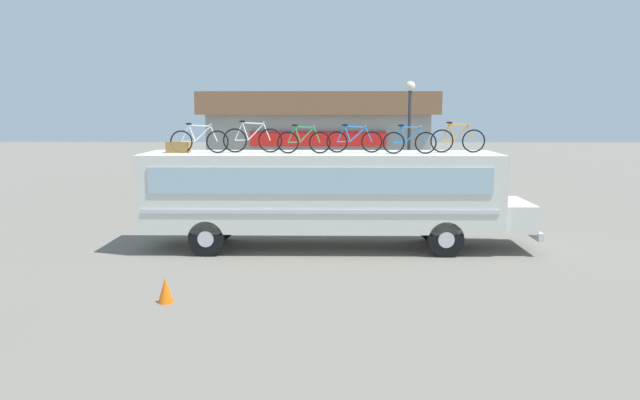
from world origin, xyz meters
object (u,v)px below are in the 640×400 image
at_px(rooftop_bicycle_6, 458,140).
at_px(traffic_cone, 166,290).
at_px(rooftop_bicycle_3, 304,141).
at_px(rooftop_bicycle_1, 199,140).
at_px(rooftop_bicycle_4, 354,141).
at_px(rooftop_bicycle_5, 410,142).
at_px(street_lamp, 409,131).
at_px(luggage_bag_1, 178,147).
at_px(bus, 326,192).
at_px(rooftop_bicycle_2, 252,139).

distance_m(rooftop_bicycle_6, traffic_cone, 9.94).
relative_size(rooftop_bicycle_3, traffic_cone, 2.82).
relative_size(rooftop_bicycle_1, rooftop_bicycle_4, 1.04).
bearing_deg(rooftop_bicycle_3, rooftop_bicycle_5, -1.91).
bearing_deg(rooftop_bicycle_1, rooftop_bicycle_5, -2.02).
distance_m(rooftop_bicycle_1, street_lamp, 8.78).
xyz_separation_m(rooftop_bicycle_3, rooftop_bicycle_4, (1.53, 0.38, -0.00)).
relative_size(rooftop_bicycle_1, street_lamp, 0.33).
bearing_deg(street_lamp, luggage_bag_1, -147.13).
distance_m(luggage_bag_1, rooftop_bicycle_3, 3.90).
height_order(rooftop_bicycle_5, rooftop_bicycle_6, rooftop_bicycle_6).
relative_size(rooftop_bicycle_5, rooftop_bicycle_6, 0.96).
bearing_deg(rooftop_bicycle_5, street_lamp, 82.60).
xyz_separation_m(bus, rooftop_bicycle_2, (-2.27, 0.07, 1.61)).
bearing_deg(bus, traffic_cone, -123.03).
bearing_deg(rooftop_bicycle_1, rooftop_bicycle_4, 3.22).
relative_size(rooftop_bicycle_3, rooftop_bicycle_5, 1.00).
xyz_separation_m(rooftop_bicycle_1, rooftop_bicycle_5, (6.33, -0.22, -0.02)).
bearing_deg(traffic_cone, rooftop_bicycle_4, 51.55).
height_order(rooftop_bicycle_4, traffic_cone, rooftop_bicycle_4).
bearing_deg(rooftop_bicycle_6, rooftop_bicycle_4, -178.91).
bearing_deg(rooftop_bicycle_5, rooftop_bicycle_3, 178.09).
bearing_deg(rooftop_bicycle_5, rooftop_bicycle_2, 174.22).
xyz_separation_m(luggage_bag_1, rooftop_bicycle_3, (3.88, -0.36, 0.20)).
bearing_deg(street_lamp, rooftop_bicycle_4, -115.16).
bearing_deg(rooftop_bicycle_4, rooftop_bicycle_2, -179.88).
xyz_separation_m(rooftop_bicycle_2, rooftop_bicycle_5, (4.75, -0.48, -0.04)).
bearing_deg(luggage_bag_1, rooftop_bicycle_3, -5.24).
bearing_deg(street_lamp, rooftop_bicycle_3, -125.82).
bearing_deg(luggage_bag_1, rooftop_bicycle_4, 0.29).
height_order(rooftop_bicycle_5, traffic_cone, rooftop_bicycle_5).
relative_size(traffic_cone, street_lamp, 0.11).
bearing_deg(traffic_cone, rooftop_bicycle_6, 36.57).
distance_m(rooftop_bicycle_5, rooftop_bicycle_6, 1.64).
height_order(rooftop_bicycle_6, street_lamp, street_lamp).
height_order(bus, rooftop_bicycle_4, rooftop_bicycle_4).
bearing_deg(traffic_cone, rooftop_bicycle_1, 93.02).
bearing_deg(rooftop_bicycle_4, rooftop_bicycle_6, 1.09).
xyz_separation_m(rooftop_bicycle_1, street_lamp, (7.04, 5.24, 0.09)).
relative_size(luggage_bag_1, traffic_cone, 1.15).
height_order(rooftop_bicycle_4, street_lamp, street_lamp).
height_order(rooftop_bicycle_3, rooftop_bicycle_6, rooftop_bicycle_6).
height_order(rooftop_bicycle_3, rooftop_bicycle_5, same).
xyz_separation_m(luggage_bag_1, street_lamp, (7.74, 5.00, 0.30)).
bearing_deg(rooftop_bicycle_4, rooftop_bicycle_5, -16.68).
relative_size(rooftop_bicycle_1, rooftop_bicycle_6, 1.06).
height_order(luggage_bag_1, rooftop_bicycle_3, rooftop_bicycle_3).
xyz_separation_m(bus, rooftop_bicycle_4, (0.85, 0.07, 1.57)).
bearing_deg(rooftop_bicycle_1, bus, 2.82).
height_order(rooftop_bicycle_1, rooftop_bicycle_2, rooftop_bicycle_2).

